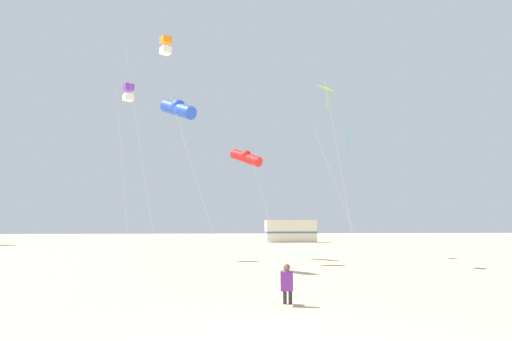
{
  "coord_description": "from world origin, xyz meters",
  "views": [
    {
      "loc": [
        -1.12,
        -6.84,
        2.25
      ],
      "look_at": [
        0.69,
        9.83,
        4.4
      ],
      "focal_mm": 29.67,
      "sensor_mm": 36.0,
      "label": 1
    }
  ],
  "objects_px": {
    "kite_flyer_standing": "(287,283)",
    "kite_diamond_lime": "(328,95)",
    "kite_box_orange": "(166,46)",
    "kite_tube_scarlet": "(246,157)",
    "kite_diamond_cyan": "(347,138)",
    "rv_van_cream": "(290,231)",
    "kite_box_violet": "(128,93)",
    "kite_tube_blue": "(178,109)"
  },
  "relations": [
    {
      "from": "kite_box_orange",
      "to": "kite_box_violet",
      "type": "xyz_separation_m",
      "value": [
        -2.72,
        2.55,
        -2.41
      ]
    },
    {
      "from": "kite_diamond_cyan",
      "to": "rv_van_cream",
      "type": "bearing_deg",
      "value": 88.59
    },
    {
      "from": "kite_diamond_cyan",
      "to": "kite_box_violet",
      "type": "bearing_deg",
      "value": 179.89
    },
    {
      "from": "kite_diamond_lime",
      "to": "kite_box_orange",
      "type": "distance_m",
      "value": 10.97
    },
    {
      "from": "kite_flyer_standing",
      "to": "kite_diamond_lime",
      "type": "bearing_deg",
      "value": -98.83
    },
    {
      "from": "kite_flyer_standing",
      "to": "kite_tube_scarlet",
      "type": "distance_m",
      "value": 17.81
    },
    {
      "from": "kite_tube_blue",
      "to": "rv_van_cream",
      "type": "xyz_separation_m",
      "value": [
        12.06,
        31.93,
        -6.93
      ]
    },
    {
      "from": "kite_tube_blue",
      "to": "kite_box_orange",
      "type": "relative_size",
      "value": 0.63
    },
    {
      "from": "kite_diamond_lime",
      "to": "rv_van_cream",
      "type": "distance_m",
      "value": 32.05
    },
    {
      "from": "rv_van_cream",
      "to": "kite_box_violet",
      "type": "bearing_deg",
      "value": -123.26
    },
    {
      "from": "rv_van_cream",
      "to": "kite_box_orange",
      "type": "bearing_deg",
      "value": -116.37
    },
    {
      "from": "kite_diamond_lime",
      "to": "kite_tube_scarlet",
      "type": "distance_m",
      "value": 7.51
    },
    {
      "from": "kite_diamond_cyan",
      "to": "rv_van_cream",
      "type": "xyz_separation_m",
      "value": [
        0.61,
        24.97,
        -7.06
      ]
    },
    {
      "from": "kite_box_orange",
      "to": "kite_box_violet",
      "type": "relative_size",
      "value": 1.2
    },
    {
      "from": "kite_tube_blue",
      "to": "kite_box_violet",
      "type": "xyz_separation_m",
      "value": [
        -3.96,
        6.98,
        2.94
      ]
    },
    {
      "from": "kite_flyer_standing",
      "to": "kite_diamond_lime",
      "type": "height_order",
      "value": "kite_diamond_lime"
    },
    {
      "from": "kite_flyer_standing",
      "to": "kite_diamond_cyan",
      "type": "xyz_separation_m",
      "value": [
        7.53,
        16.95,
        7.84
      ]
    },
    {
      "from": "kite_tube_blue",
      "to": "kite_box_violet",
      "type": "distance_m",
      "value": 8.55
    },
    {
      "from": "kite_box_orange",
      "to": "kite_diamond_lime",
      "type": "bearing_deg",
      "value": -18.57
    },
    {
      "from": "kite_diamond_lime",
      "to": "kite_diamond_cyan",
      "type": "height_order",
      "value": "kite_diamond_lime"
    },
    {
      "from": "kite_diamond_lime",
      "to": "kite_diamond_cyan",
      "type": "bearing_deg",
      "value": 62.54
    },
    {
      "from": "kite_box_orange",
      "to": "kite_tube_scarlet",
      "type": "height_order",
      "value": "kite_box_orange"
    },
    {
      "from": "kite_flyer_standing",
      "to": "kite_tube_scarlet",
      "type": "bearing_deg",
      "value": -77.67
    },
    {
      "from": "kite_box_violet",
      "to": "kite_box_orange",
      "type": "bearing_deg",
      "value": -43.13
    },
    {
      "from": "rv_van_cream",
      "to": "kite_flyer_standing",
      "type": "bearing_deg",
      "value": -101.53
    },
    {
      "from": "kite_tube_scarlet",
      "to": "kite_diamond_lime",
      "type": "bearing_deg",
      "value": -52.13
    },
    {
      "from": "kite_box_violet",
      "to": "rv_van_cream",
      "type": "height_order",
      "value": "kite_box_violet"
    },
    {
      "from": "kite_diamond_lime",
      "to": "kite_box_orange",
      "type": "relative_size",
      "value": 0.72
    },
    {
      "from": "kite_diamond_lime",
      "to": "kite_tube_scarlet",
      "type": "bearing_deg",
      "value": 127.87
    },
    {
      "from": "kite_box_violet",
      "to": "kite_tube_scarlet",
      "type": "bearing_deg",
      "value": -2.19
    },
    {
      "from": "kite_flyer_standing",
      "to": "kite_diamond_lime",
      "type": "xyz_separation_m",
      "value": [
        4.53,
        11.18,
        9.08
      ]
    },
    {
      "from": "kite_tube_scarlet",
      "to": "kite_box_violet",
      "type": "distance_m",
      "value": 9.26
    },
    {
      "from": "kite_tube_scarlet",
      "to": "kite_flyer_standing",
      "type": "bearing_deg",
      "value": -90.88
    },
    {
      "from": "kite_diamond_lime",
      "to": "kite_box_violet",
      "type": "xyz_separation_m",
      "value": [
        -12.41,
        5.8,
        1.57
      ]
    },
    {
      "from": "kite_diamond_cyan",
      "to": "kite_box_violet",
      "type": "distance_m",
      "value": 15.67
    },
    {
      "from": "kite_box_orange",
      "to": "rv_van_cream",
      "type": "height_order",
      "value": "kite_box_orange"
    },
    {
      "from": "kite_tube_blue",
      "to": "kite_diamond_cyan",
      "type": "xyz_separation_m",
      "value": [
        11.45,
        6.95,
        0.13
      ]
    },
    {
      "from": "kite_box_orange",
      "to": "kite_flyer_standing",
      "type": "bearing_deg",
      "value": -70.31
    },
    {
      "from": "kite_flyer_standing",
      "to": "kite_box_violet",
      "type": "bearing_deg",
      "value": -51.89
    },
    {
      "from": "kite_tube_blue",
      "to": "kite_tube_scarlet",
      "type": "relative_size",
      "value": 1.19
    },
    {
      "from": "kite_flyer_standing",
      "to": "kite_diamond_cyan",
      "type": "height_order",
      "value": "kite_diamond_cyan"
    },
    {
      "from": "kite_tube_blue",
      "to": "rv_van_cream",
      "type": "height_order",
      "value": "kite_tube_blue"
    }
  ]
}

